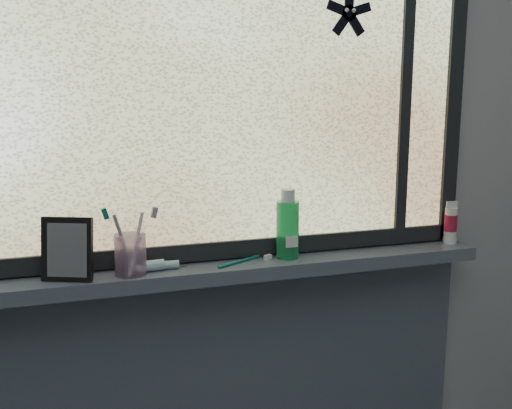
{
  "coord_description": "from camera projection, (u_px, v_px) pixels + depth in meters",
  "views": [
    {
      "loc": [
        -0.38,
        -0.27,
        1.47
      ],
      "look_at": [
        0.05,
        1.05,
        1.22
      ],
      "focal_mm": 40.0,
      "sensor_mm": 36.0,
      "label": 1
    }
  ],
  "objects": [
    {
      "name": "frame_bottom",
      "position": [
        216.0,
        250.0,
        1.64
      ],
      "size": [
        1.6,
        0.03,
        0.05
      ],
      "primitive_type": "cube",
      "color": "black",
      "rests_on": "windowsill"
    },
    {
      "name": "windowsill",
      "position": [
        220.0,
        271.0,
        1.6
      ],
      "size": [
        1.62,
        0.14,
        0.04
      ],
      "primitive_type": "cube",
      "color": "#495161",
      "rests_on": "wall_back"
    },
    {
      "name": "toothpaste_tube",
      "position": [
        160.0,
        265.0,
        1.54
      ],
      "size": [
        0.17,
        0.04,
        0.03
      ],
      "primitive_type": null,
      "rotation": [
        0.0,
        0.0,
        0.03
      ],
      "color": "white",
      "rests_on": "windowsill"
    },
    {
      "name": "frame_right",
      "position": [
        453.0,
        82.0,
        1.79
      ],
      "size": [
        0.05,
        0.03,
        1.1
      ],
      "primitive_type": "cube",
      "color": "black",
      "rests_on": "wall_back"
    },
    {
      "name": "toothbrush_lying",
      "position": [
        239.0,
        261.0,
        1.61
      ],
      "size": [
        0.18,
        0.11,
        0.01
      ],
      "primitive_type": null,
      "rotation": [
        0.0,
        0.0,
        0.49
      ],
      "color": "#0B6759",
      "rests_on": "windowsill"
    },
    {
      "name": "toothbrush_cup",
      "position": [
        130.0,
        255.0,
        1.5
      ],
      "size": [
        0.09,
        0.09,
        0.11
      ],
      "primitive_type": "cylinder",
      "rotation": [
        0.0,
        0.0,
        0.04
      ],
      "color": "#C19ACC",
      "rests_on": "windowsill"
    },
    {
      "name": "mouthwash_bottle",
      "position": [
        288.0,
        224.0,
        1.65
      ],
      "size": [
        0.08,
        0.08,
        0.17
      ],
      "primitive_type": "cylinder",
      "rotation": [
        0.0,
        0.0,
        0.28
      ],
      "color": "green",
      "rests_on": "windowsill"
    },
    {
      "name": "vanity_mirror",
      "position": [
        67.0,
        249.0,
        1.45
      ],
      "size": [
        0.15,
        0.11,
        0.16
      ],
      "primitive_type": "cube",
      "rotation": [
        0.0,
        0.0,
        -0.4
      ],
      "color": "black",
      "rests_on": "windowsill"
    },
    {
      "name": "cream_tube",
      "position": [
        451.0,
        221.0,
        1.83
      ],
      "size": [
        0.05,
        0.05,
        0.1
      ],
      "primitive_type": "cylinder",
      "rotation": [
        0.0,
        0.0,
        0.31
      ],
      "color": "silver",
      "rests_on": "windowsill"
    },
    {
      "name": "wall_back",
      "position": [
        213.0,
        180.0,
        1.63
      ],
      "size": [
        3.0,
        0.01,
        2.5
      ],
      "primitive_type": "cube",
      "color": "#9EA3A8",
      "rests_on": "ground"
    },
    {
      "name": "frame_mullion",
      "position": [
        405.0,
        82.0,
        1.74
      ],
      "size": [
        0.03,
        0.03,
        1.0
      ],
      "primitive_type": "cube",
      "color": "black",
      "rests_on": "wall_back"
    },
    {
      "name": "window_pane",
      "position": [
        213.0,
        79.0,
        1.56
      ],
      "size": [
        1.5,
        0.01,
        1.0
      ],
      "primitive_type": "cube",
      "color": "silver",
      "rests_on": "wall_back"
    },
    {
      "name": "starfish_sticker",
      "position": [
        349.0,
        13.0,
        1.63
      ],
      "size": [
        0.15,
        0.02,
        0.15
      ],
      "primitive_type": null,
      "color": "black",
      "rests_on": "window_pane"
    }
  ]
}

